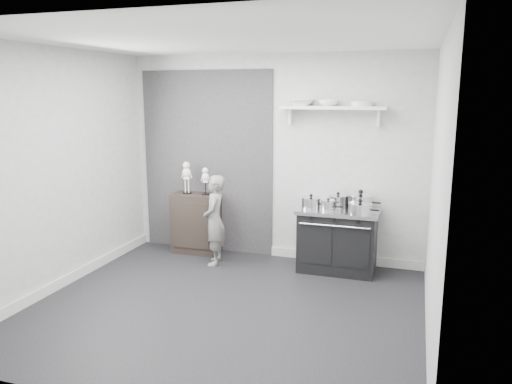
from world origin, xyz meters
TOP-DOWN VIEW (x-y plane):
  - ground at (0.00, 0.00)m, footprint 4.00×4.00m
  - room_shell at (-0.09, 0.15)m, footprint 4.02×3.62m
  - wall_shelf at (0.80, 1.68)m, footprint 1.30×0.26m
  - stove at (0.94, 1.48)m, footprint 0.99×0.62m
  - side_cabinet at (-1.05, 1.61)m, footprint 0.64×0.37m
  - child at (-0.61, 1.23)m, footprint 0.37×0.48m
  - pot_front_left at (0.61, 1.40)m, footprint 0.33×0.24m
  - pot_back_left at (0.91, 1.59)m, footprint 0.32×0.24m
  - pot_back_right at (1.19, 1.60)m, footprint 0.41×0.33m
  - pot_front_right at (1.22, 1.29)m, footprint 0.36×0.28m
  - pot_front_center at (0.83, 1.35)m, footprint 0.26×0.18m
  - skeleton_full at (-1.18, 1.61)m, footprint 0.14×0.09m
  - skeleton_torso at (-0.90, 1.61)m, footprint 0.12×0.08m
  - bowl_large at (0.40, 1.67)m, footprint 0.32×0.32m
  - bowl_small at (0.74, 1.67)m, footprint 0.25×0.25m
  - plate_stack at (1.15, 1.67)m, footprint 0.26×0.26m

SIDE VIEW (x-z plane):
  - ground at x=0.00m, z-range 0.00..0.00m
  - stove at x=0.94m, z-range 0.00..0.80m
  - side_cabinet at x=-1.05m, z-range 0.00..0.83m
  - child at x=-0.61m, z-range 0.00..1.17m
  - pot_front_center at x=0.83m, z-range 0.78..0.94m
  - pot_front_right at x=1.22m, z-range 0.77..0.95m
  - pot_front_left at x=0.61m, z-range 0.77..0.96m
  - pot_back_left at x=0.91m, z-range 0.77..0.96m
  - pot_back_right at x=1.19m, z-range 0.77..1.00m
  - skeleton_torso at x=-0.90m, z-range 0.83..1.26m
  - skeleton_full at x=-1.18m, z-range 0.83..1.34m
  - room_shell at x=-0.09m, z-range 0.28..2.99m
  - wall_shelf at x=0.80m, z-range 1.89..2.13m
  - plate_stack at x=1.15m, z-range 2.04..2.10m
  - bowl_small at x=0.74m, z-range 2.04..2.12m
  - bowl_large at x=0.40m, z-range 2.04..2.12m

